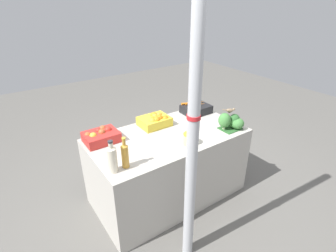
{
  "coord_description": "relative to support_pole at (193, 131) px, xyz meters",
  "views": [
    {
      "loc": [
        -1.36,
        -1.97,
        2.1
      ],
      "look_at": [
        0.0,
        0.0,
        0.89
      ],
      "focal_mm": 28.0,
      "sensor_mm": 36.0,
      "label": 1
    }
  ],
  "objects": [
    {
      "name": "ground_plane",
      "position": [
        0.29,
        0.73,
        -1.24
      ],
      "size": [
        10.0,
        10.0,
        0.0
      ],
      "primitive_type": "plane",
      "color": "#605E59"
    },
    {
      "name": "market_table",
      "position": [
        0.29,
        0.73,
        -0.85
      ],
      "size": [
        1.63,
        0.87,
        0.79
      ],
      "primitive_type": "cube",
      "color": "#B7B2A8",
      "rests_on": "ground_plane"
    },
    {
      "name": "carrot_crate",
      "position": [
        0.9,
        1.0,
        -0.4
      ],
      "size": [
        0.33,
        0.26,
        0.13
      ],
      "color": "black",
      "rests_on": "market_table"
    },
    {
      "name": "orange_crate",
      "position": [
        0.3,
        0.99,
        -0.39
      ],
      "size": [
        0.33,
        0.26,
        0.14
      ],
      "color": "gold",
      "rests_on": "market_table"
    },
    {
      "name": "broccoli_pile",
      "position": [
        0.93,
        0.45,
        -0.37
      ],
      "size": [
        0.26,
        0.21,
        0.19
      ],
      "color": "#2D602D",
      "rests_on": "market_table"
    },
    {
      "name": "sparrow_bird",
      "position": [
        0.91,
        0.47,
        -0.23
      ],
      "size": [
        0.12,
        0.09,
        0.05
      ],
      "rotation": [
        0.0,
        0.0,
        -0.63
      ],
      "color": "#4C3D2D",
      "rests_on": "broccoli_pile"
    },
    {
      "name": "apple_crate",
      "position": [
        -0.32,
        1.0,
        -0.39
      ],
      "size": [
        0.33,
        0.26,
        0.13
      ],
      "color": "red",
      "rests_on": "market_table"
    },
    {
      "name": "pickle_jar",
      "position": [
        0.35,
        0.45,
        -0.39
      ],
      "size": [
        0.11,
        0.11,
        0.12
      ],
      "color": "#B2C684",
      "rests_on": "market_table"
    },
    {
      "name": "juice_bottle_cloudy",
      "position": [
        -0.44,
        0.47,
        -0.32
      ],
      "size": [
        0.08,
        0.08,
        0.29
      ],
      "color": "beige",
      "rests_on": "market_table"
    },
    {
      "name": "support_pole",
      "position": [
        0.0,
        0.0,
        0.0
      ],
      "size": [
        0.1,
        0.1,
        2.48
      ],
      "color": "#B7BABF",
      "rests_on": "ground_plane"
    },
    {
      "name": "juice_bottle_amber",
      "position": [
        -0.32,
        0.47,
        -0.33
      ],
      "size": [
        0.06,
        0.06,
        0.28
      ],
      "color": "gold",
      "rests_on": "market_table"
    }
  ]
}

